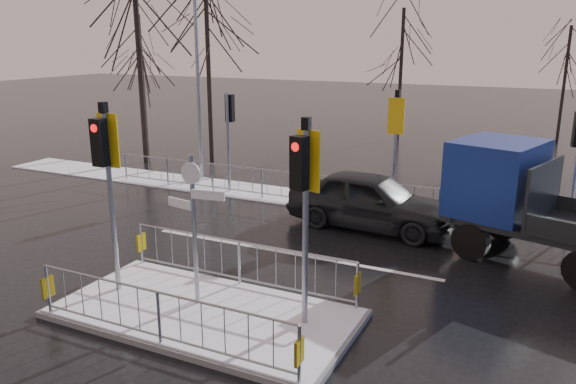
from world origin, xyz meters
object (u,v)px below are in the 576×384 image
at_px(flatbed_truck, 530,199).
at_px(car_far_lane, 371,200).
at_px(street_lamp_left, 199,62).
at_px(traffic_island, 204,298).

bearing_deg(flatbed_truck, car_far_lane, 172.11).
distance_m(car_far_lane, street_lamp_left, 9.01).
height_order(flatbed_truck, street_lamp_left, street_lamp_left).
bearing_deg(car_far_lane, traffic_island, 173.18).
height_order(traffic_island, street_lamp_left, street_lamp_left).
relative_size(car_far_lane, street_lamp_left, 0.59).
xyz_separation_m(car_far_lane, street_lamp_left, (-7.73, 2.83, 3.66)).
distance_m(car_far_lane, flatbed_truck, 4.32).
relative_size(traffic_island, car_far_lane, 1.23).
relative_size(traffic_island, street_lamp_left, 0.73).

